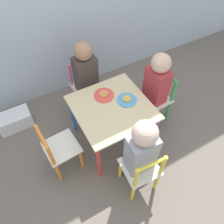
{
  "coord_description": "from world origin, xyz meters",
  "views": [
    {
      "loc": [
        -0.56,
        -1.01,
        1.81
      ],
      "look_at": [
        0.0,
        0.0,
        0.4
      ],
      "focal_mm": 35.0,
      "sensor_mm": 36.0,
      "label": 1
    }
  ],
  "objects_px": {
    "child_right": "(155,85)",
    "chair_yellow": "(141,171)",
    "plate_back": "(104,95)",
    "storage_bin": "(15,120)",
    "kids_table": "(112,112)",
    "plate_right": "(127,100)",
    "child_back": "(86,74)",
    "chair_orange": "(59,150)",
    "chair_pink": "(86,87)",
    "chair_green": "(156,99)",
    "child_front": "(140,150)"
  },
  "relations": [
    {
      "from": "child_right",
      "to": "chair_yellow",
      "type": "bearing_deg",
      "value": -45.37
    },
    {
      "from": "plate_back",
      "to": "storage_bin",
      "type": "distance_m",
      "value": 0.98
    },
    {
      "from": "kids_table",
      "to": "plate_right",
      "type": "xyz_separation_m",
      "value": [
        0.14,
        0.0,
        0.07
      ]
    },
    {
      "from": "kids_table",
      "to": "child_right",
      "type": "relative_size",
      "value": 0.77
    },
    {
      "from": "child_back",
      "to": "chair_orange",
      "type": "bearing_deg",
      "value": -137.6
    },
    {
      "from": "chair_yellow",
      "to": "chair_orange",
      "type": "distance_m",
      "value": 0.67
    },
    {
      "from": "chair_pink",
      "to": "chair_orange",
      "type": "distance_m",
      "value": 0.73
    },
    {
      "from": "chair_yellow",
      "to": "storage_bin",
      "type": "distance_m",
      "value": 1.35
    },
    {
      "from": "chair_green",
      "to": "child_front",
      "type": "xyz_separation_m",
      "value": [
        -0.54,
        -0.48,
        0.22
      ]
    },
    {
      "from": "child_right",
      "to": "child_back",
      "type": "bearing_deg",
      "value": -135.44
    },
    {
      "from": "child_right",
      "to": "child_back",
      "type": "distance_m",
      "value": 0.63
    },
    {
      "from": "chair_green",
      "to": "storage_bin",
      "type": "distance_m",
      "value": 1.41
    },
    {
      "from": "child_back",
      "to": "chair_yellow",
      "type": "bearing_deg",
      "value": -93.28
    },
    {
      "from": "chair_pink",
      "to": "plate_right",
      "type": "bearing_deg",
      "value": -74.76
    },
    {
      "from": "chair_yellow",
      "to": "storage_bin",
      "type": "relative_size",
      "value": 1.64
    },
    {
      "from": "plate_right",
      "to": "storage_bin",
      "type": "bearing_deg",
      "value": 146.4
    },
    {
      "from": "chair_green",
      "to": "child_front",
      "type": "height_order",
      "value": "child_front"
    },
    {
      "from": "chair_yellow",
      "to": "plate_right",
      "type": "xyz_separation_m",
      "value": [
        0.17,
        0.51,
        0.21
      ]
    },
    {
      "from": "chair_yellow",
      "to": "plate_right",
      "type": "relative_size",
      "value": 3.24
    },
    {
      "from": "chair_orange",
      "to": "storage_bin",
      "type": "bearing_deg",
      "value": 18.08
    },
    {
      "from": "storage_bin",
      "to": "child_right",
      "type": "bearing_deg",
      "value": -25.4
    },
    {
      "from": "chair_pink",
      "to": "child_right",
      "type": "relative_size",
      "value": 0.67
    },
    {
      "from": "chair_yellow",
      "to": "child_front",
      "type": "distance_m",
      "value": 0.22
    },
    {
      "from": "child_right",
      "to": "chair_pink",
      "type": "bearing_deg",
      "value": -139.06
    },
    {
      "from": "plate_back",
      "to": "chair_pink",
      "type": "bearing_deg",
      "value": 93.44
    },
    {
      "from": "child_front",
      "to": "storage_bin",
      "type": "height_order",
      "value": "child_front"
    },
    {
      "from": "chair_orange",
      "to": "child_front",
      "type": "height_order",
      "value": "child_front"
    },
    {
      "from": "chair_orange",
      "to": "chair_pink",
      "type": "bearing_deg",
      "value": -45.86
    },
    {
      "from": "chair_green",
      "to": "child_right",
      "type": "distance_m",
      "value": 0.22
    },
    {
      "from": "kids_table",
      "to": "child_front",
      "type": "height_order",
      "value": "child_front"
    },
    {
      "from": "plate_back",
      "to": "plate_right",
      "type": "bearing_deg",
      "value": -45.0
    },
    {
      "from": "child_front",
      "to": "plate_back",
      "type": "bearing_deg",
      "value": -89.12
    },
    {
      "from": "kids_table",
      "to": "child_front",
      "type": "xyz_separation_m",
      "value": [
        -0.03,
        -0.45,
        0.08
      ]
    },
    {
      "from": "chair_pink",
      "to": "plate_back",
      "type": "distance_m",
      "value": 0.43
    },
    {
      "from": "child_right",
      "to": "plate_back",
      "type": "xyz_separation_m",
      "value": [
        -0.45,
        0.11,
        -0.0
      ]
    },
    {
      "from": "child_back",
      "to": "storage_bin",
      "type": "height_order",
      "value": "child_back"
    },
    {
      "from": "child_right",
      "to": "child_front",
      "type": "height_order",
      "value": "child_right"
    },
    {
      "from": "chair_green",
      "to": "child_front",
      "type": "bearing_deg",
      "value": -51.67
    },
    {
      "from": "child_front",
      "to": "storage_bin",
      "type": "relative_size",
      "value": 2.45
    },
    {
      "from": "kids_table",
      "to": "chair_yellow",
      "type": "relative_size",
      "value": 1.15
    },
    {
      "from": "kids_table",
      "to": "child_back",
      "type": "xyz_separation_m",
      "value": [
        -0.02,
        0.45,
        0.08
      ]
    },
    {
      "from": "chair_orange",
      "to": "child_back",
      "type": "xyz_separation_m",
      "value": [
        0.49,
        0.49,
        0.21
      ]
    },
    {
      "from": "child_right",
      "to": "storage_bin",
      "type": "distance_m",
      "value": 1.4
    },
    {
      "from": "child_right",
      "to": "child_back",
      "type": "xyz_separation_m",
      "value": [
        -0.47,
        0.42,
        0.0
      ]
    },
    {
      "from": "chair_orange",
      "to": "storage_bin",
      "type": "height_order",
      "value": "chair_orange"
    },
    {
      "from": "kids_table",
      "to": "child_right",
      "type": "bearing_deg",
      "value": 3.37
    },
    {
      "from": "chair_yellow",
      "to": "child_back",
      "type": "xyz_separation_m",
      "value": [
        0.01,
        0.96,
        0.21
      ]
    },
    {
      "from": "chair_pink",
      "to": "child_back",
      "type": "xyz_separation_m",
      "value": [
        0.0,
        -0.06,
        0.21
      ]
    },
    {
      "from": "chair_yellow",
      "to": "chair_green",
      "type": "bearing_deg",
      "value": -131.47
    },
    {
      "from": "chair_green",
      "to": "plate_back",
      "type": "height_order",
      "value": "chair_green"
    }
  ]
}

